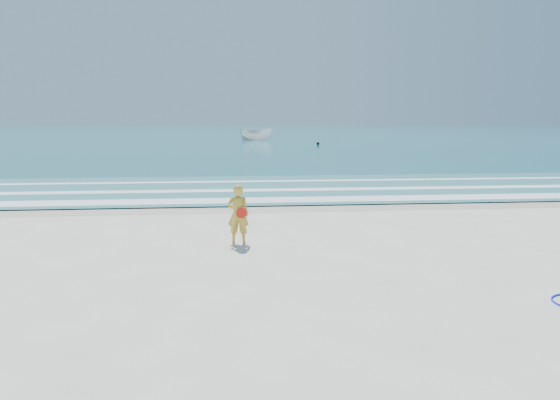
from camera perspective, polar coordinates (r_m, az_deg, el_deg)
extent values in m
plane|color=silver|center=(10.69, 1.59, -8.52)|extent=(400.00, 400.00, 0.00)
cube|color=#B2A893|center=(19.44, -1.82, -0.73)|extent=(400.00, 2.40, 0.00)
cube|color=#19727F|center=(115.18, -5.18, 6.99)|extent=(400.00, 190.00, 0.04)
cube|color=#59B7AD|center=(24.37, -2.64, 1.27)|extent=(400.00, 10.00, 0.01)
cube|color=white|center=(20.71, -2.07, -0.01)|extent=(400.00, 1.40, 0.01)
cube|color=white|center=(23.58, -2.53, 1.04)|extent=(400.00, 0.90, 0.01)
cube|color=white|center=(26.85, -2.94, 1.96)|extent=(400.00, 0.60, 0.01)
imported|color=silver|center=(76.76, -2.46, 6.95)|extent=(4.94, 2.20, 1.86)
sphere|color=black|center=(63.16, 3.99, 5.91)|extent=(0.37, 0.37, 0.37)
imported|color=gold|center=(13.73, -4.40, -1.49)|extent=(0.60, 0.45, 1.50)
cylinder|color=red|center=(13.55, -4.05, -1.35)|extent=(0.27, 0.08, 0.27)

